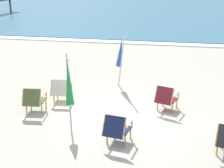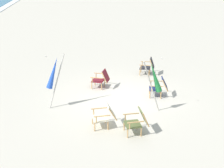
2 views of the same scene
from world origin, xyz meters
name	(u,v)px [view 2 (image 2 of 2)]	position (x,y,z in m)	size (l,w,h in m)	color
ground_plane	(121,98)	(0.00, 0.00, 0.00)	(80.00, 80.00, 0.00)	#B7AF9E
beach_chair_back_left	(160,86)	(0.08, -1.55, 0.43)	(0.68, 0.82, 0.79)	#19234C
beach_chair_back_right	(102,78)	(1.17, 0.70, 0.43)	(0.77, 0.86, 0.80)	maroon
beach_chair_far_center	(138,121)	(-2.67, -0.22, 0.43)	(0.65, 0.78, 0.80)	#515B33
beach_chair_mid_center	(148,66)	(2.67, -1.61, 0.43)	(0.74, 0.81, 0.82)	#28282D
beach_chair_front_left	(105,115)	(-2.19, 0.76, 0.42)	(0.66, 0.82, 0.78)	beige
umbrella_furled_blue	(53,73)	(-0.55, 2.51, 1.32)	(0.46, 0.75, 2.02)	#B7B2A8
umbrella_furled_green	(155,78)	(-1.27, -1.03, 1.31)	(0.44, 0.80, 2.01)	#B7B2A8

